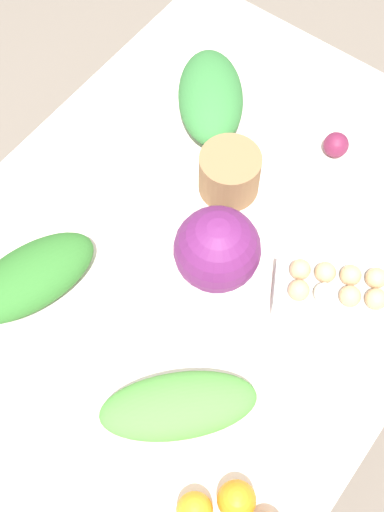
{
  "coord_description": "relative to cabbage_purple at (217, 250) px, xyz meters",
  "views": [
    {
      "loc": [
        -0.57,
        -0.42,
        2.1
      ],
      "look_at": [
        0.0,
        0.0,
        0.76
      ],
      "focal_mm": 50.0,
      "sensor_mm": 36.0,
      "label": 1
    }
  ],
  "objects": [
    {
      "name": "paper_bag",
      "position": [
        0.19,
        0.1,
        -0.03
      ],
      "size": [
        0.14,
        0.14,
        0.11
      ],
      "primitive_type": "cylinder",
      "color": "olive",
      "rests_on": "dining_table"
    },
    {
      "name": "orange_4",
      "position": [
        -0.37,
        -0.31,
        -0.05
      ],
      "size": [
        0.07,
        0.07,
        0.07
      ],
      "primitive_type": "sphere",
      "color": "orange",
      "rests_on": "dining_table"
    },
    {
      "name": "egg_carton",
      "position": [
        0.1,
        -0.26,
        -0.05
      ],
      "size": [
        0.24,
        0.31,
        0.09
      ],
      "rotation": [
        0.0,
        0.0,
        2.09
      ],
      "color": "#A8A8A3",
      "rests_on": "dining_table"
    },
    {
      "name": "cabbage_purple",
      "position": [
        0.0,
        0.0,
        0.0
      ],
      "size": [
        0.18,
        0.18,
        0.18
      ],
      "primitive_type": "sphere",
      "color": "#601E5B",
      "rests_on": "dining_table"
    },
    {
      "name": "orange_6",
      "position": [
        -0.42,
        -0.26,
        -0.06
      ],
      "size": [
        0.07,
        0.07,
        0.07
      ],
      "primitive_type": "sphere",
      "color": "orange",
      "rests_on": "dining_table"
    },
    {
      "name": "ground_plane",
      "position": [
        -0.01,
        0.05,
        -0.83
      ],
      "size": [
        8.0,
        8.0,
        0.0
      ],
      "primitive_type": "plane",
      "color": "#70665B"
    },
    {
      "name": "dining_table",
      "position": [
        -0.01,
        0.05,
        -0.17
      ],
      "size": [
        1.42,
        1.02,
        0.74
      ],
      "color": "silver",
      "rests_on": "ground_plane"
    },
    {
      "name": "greens_bunch_dandelion",
      "position": [
        0.34,
        0.27,
        -0.04
      ],
      "size": [
        0.32,
        0.3,
        0.1
      ],
      "primitive_type": "ellipsoid",
      "rotation": [
        0.0,
        0.0,
        0.68
      ],
      "color": "#337538",
      "rests_on": "dining_table"
    },
    {
      "name": "greens_bunch_beet_tops",
      "position": [
        -0.29,
        -0.12,
        -0.05
      ],
      "size": [
        0.31,
        0.3,
        0.07
      ],
      "primitive_type": "ellipsoid",
      "rotation": [
        0.0,
        0.0,
        5.5
      ],
      "color": "#4C933D",
      "rests_on": "dining_table"
    },
    {
      "name": "beet_root",
      "position": [
        0.41,
        -0.04,
        -0.06
      ],
      "size": [
        0.06,
        0.06,
        0.06
      ],
      "primitive_type": "sphere",
      "color": "maroon",
      "rests_on": "dining_table"
    },
    {
      "name": "greens_bunch_scallion",
      "position": [
        -0.26,
        0.28,
        -0.05
      ],
      "size": [
        0.32,
        0.22,
        0.09
      ],
      "primitive_type": "ellipsoid",
      "rotation": [
        0.0,
        0.0,
        5.99
      ],
      "color": "#2D6B28",
      "rests_on": "dining_table"
    }
  ]
}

